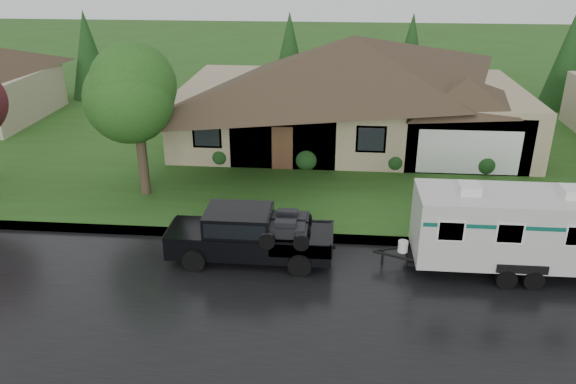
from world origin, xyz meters
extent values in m
plane|color=#274E18|center=(0.00, 0.00, 0.00)|extent=(140.00, 140.00, 0.00)
cube|color=black|center=(0.00, -2.00, 0.01)|extent=(140.00, 8.00, 0.01)
cube|color=gray|center=(0.00, 2.25, 0.07)|extent=(140.00, 0.50, 0.15)
cube|color=#274E18|center=(0.00, 15.00, 0.07)|extent=(140.00, 26.00, 0.15)
cube|color=gray|center=(2.00, 14.00, 1.65)|extent=(18.00, 10.00, 3.00)
pyramid|color=#3D2E21|center=(2.00, 14.00, 5.75)|extent=(19.44, 10.80, 2.60)
cube|color=gray|center=(7.40, 11.00, 1.50)|extent=(5.76, 4.00, 2.70)
cylinder|color=#382B1E|center=(-6.83, 5.57, 1.51)|extent=(0.42, 0.42, 2.71)
sphere|color=#2D6520|center=(-6.83, 5.57, 4.47)|extent=(3.74, 3.74, 3.74)
sphere|color=#143814|center=(-4.30, 9.30, 0.65)|extent=(1.00, 1.00, 1.00)
sphere|color=#143814|center=(-0.10, 9.30, 0.65)|extent=(1.00, 1.00, 1.00)
sphere|color=#143814|center=(4.10, 9.30, 0.65)|extent=(1.00, 1.00, 1.00)
sphere|color=#143814|center=(8.30, 9.30, 0.65)|extent=(1.00, 1.00, 1.00)
cube|color=black|center=(-1.53, 0.66, 0.72)|extent=(5.54, 1.85, 0.79)
cube|color=black|center=(-3.56, 0.66, 0.97)|extent=(1.48, 1.80, 0.32)
cube|color=black|center=(-1.90, 0.66, 1.43)|extent=(2.21, 1.73, 0.83)
cube|color=black|center=(-1.90, 0.66, 1.48)|extent=(2.03, 1.77, 0.51)
cube|color=black|center=(0.22, 0.66, 0.90)|extent=(2.03, 1.75, 0.06)
cylinder|color=black|center=(-3.28, -0.24, 0.39)|extent=(0.78, 0.30, 0.78)
cylinder|color=black|center=(-3.28, 1.56, 0.39)|extent=(0.78, 0.30, 0.78)
cylinder|color=black|center=(0.22, -0.24, 0.39)|extent=(0.78, 0.30, 0.78)
cylinder|color=black|center=(0.22, 1.56, 0.39)|extent=(0.78, 0.30, 0.78)
cube|color=beige|center=(7.17, 0.66, 1.64)|extent=(6.46, 2.21, 2.26)
cube|color=black|center=(7.17, 0.66, 0.37)|extent=(6.83, 1.11, 0.13)
cube|color=#0B5043|center=(7.17, 0.66, 2.14)|extent=(6.33, 2.23, 0.13)
cube|color=white|center=(5.51, 0.66, 2.92)|extent=(0.65, 0.74, 0.30)
cube|color=white|center=(8.65, 0.66, 2.92)|extent=(0.65, 0.74, 0.30)
cylinder|color=black|center=(6.76, -0.43, 0.32)|extent=(0.65, 0.22, 0.65)
cylinder|color=black|center=(6.76, 1.75, 0.32)|extent=(0.65, 0.22, 0.65)
cylinder|color=black|center=(7.59, -0.43, 0.32)|extent=(0.65, 0.22, 0.65)
cylinder|color=black|center=(7.59, 1.75, 0.32)|extent=(0.65, 0.22, 0.65)
camera|label=1|loc=(1.23, -16.05, 9.85)|focal=35.00mm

